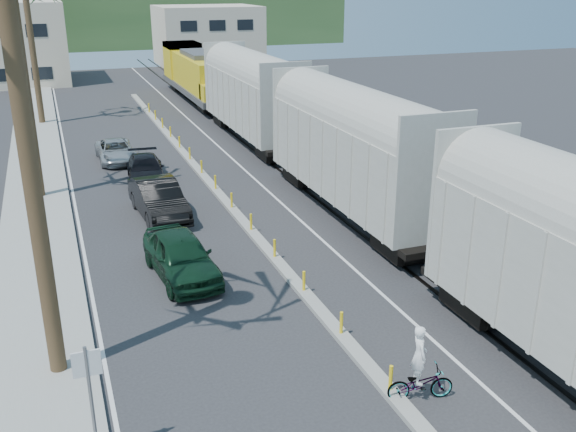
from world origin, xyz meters
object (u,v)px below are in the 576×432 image
at_px(car_lead, 181,256).
at_px(street_sign, 90,389).
at_px(car_second, 159,199).
at_px(cyclist, 420,377).

bearing_deg(car_lead, street_sign, -117.92).
bearing_deg(car_lead, car_second, 81.87).
bearing_deg(cyclist, street_sign, 98.89).
bearing_deg(car_second, car_lead, -97.06).
relative_size(street_sign, cyclist, 1.41).
distance_m(street_sign, car_lead, 9.63).
bearing_deg(cyclist, car_lead, 36.48).
bearing_deg(street_sign, car_lead, 67.32).
bearing_deg(street_sign, car_second, 75.33).
bearing_deg(cyclist, car_second, 25.87).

